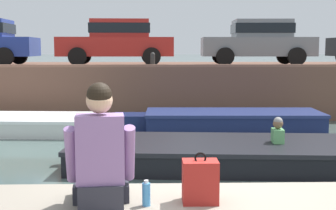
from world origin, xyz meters
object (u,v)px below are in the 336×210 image
object	(u,v)px
car_centre_grey	(259,40)
bottle_drink	(146,194)
boat_moored_central_navy	(224,121)
car_left_inner_red	(117,40)
motorboat_passing	(245,154)
backpack_on_ledge	(200,182)
mooring_bollard_mid	(153,59)
person_seated_left	(100,159)

from	to	relation	value
car_centre_grey	bottle_drink	world-z (taller)	car_centre_grey
boat_moored_central_navy	car_left_inner_red	world-z (taller)	car_left_inner_red
boat_moored_central_navy	car_centre_grey	size ratio (longest dim) A/B	1.45
motorboat_passing	car_centre_grey	size ratio (longest dim) A/B	1.88
car_centre_grey	backpack_on_ledge	size ratio (longest dim) A/B	9.49
car_left_inner_red	backpack_on_ledge	distance (m)	12.82
backpack_on_ledge	motorboat_passing	bearing A→B (deg)	75.00
boat_moored_central_navy	car_left_inner_red	xyz separation A→B (m)	(-3.17, 3.84, 2.24)
boat_moored_central_navy	bottle_drink	distance (m)	9.12
boat_moored_central_navy	backpack_on_ledge	bearing A→B (deg)	-99.75
car_centre_grey	mooring_bollard_mid	xyz separation A→B (m)	(-3.66, -1.87, -0.60)
backpack_on_ledge	boat_moored_central_navy	bearing A→B (deg)	80.25
mooring_bollard_mid	person_seated_left	world-z (taller)	mooring_bollard_mid
car_centre_grey	motorboat_passing	bearing A→B (deg)	-103.94
person_seated_left	backpack_on_ledge	xyz separation A→B (m)	(0.78, 0.06, -0.20)
boat_moored_central_navy	motorboat_passing	xyz separation A→B (m)	(-0.18, -3.81, -0.04)
motorboat_passing	mooring_bollard_mid	size ratio (longest dim) A/B	16.36
mooring_bollard_mid	person_seated_left	bearing A→B (deg)	-91.86
motorboat_passing	boat_moored_central_navy	bearing A→B (deg)	87.37
boat_moored_central_navy	mooring_bollard_mid	xyz separation A→B (m)	(-1.94, 1.96, 1.63)
car_centre_grey	person_seated_left	bearing A→B (deg)	-107.53
car_centre_grey	mooring_bollard_mid	distance (m)	4.15
motorboat_passing	backpack_on_ledge	size ratio (longest dim) A/B	17.84
motorboat_passing	car_centre_grey	distance (m)	8.20
backpack_on_ledge	bottle_drink	bearing A→B (deg)	-169.69
boat_moored_central_navy	person_seated_left	xyz separation A→B (m)	(-2.29, -8.87, 1.09)
boat_moored_central_navy	car_centre_grey	world-z (taller)	car_centre_grey
bottle_drink	motorboat_passing	bearing A→B (deg)	70.83
boat_moored_central_navy	mooring_bollard_mid	size ratio (longest dim) A/B	12.60
boat_moored_central_navy	mooring_bollard_mid	world-z (taller)	mooring_bollard_mid
person_seated_left	boat_moored_central_navy	bearing A→B (deg)	75.53
person_seated_left	backpack_on_ledge	distance (m)	0.81
bottle_drink	boat_moored_central_navy	bearing A→B (deg)	77.70
car_left_inner_red	backpack_on_ledge	size ratio (longest dim) A/B	9.72
car_centre_grey	mooring_bollard_mid	bearing A→B (deg)	-152.91
motorboat_passing	bottle_drink	xyz separation A→B (m)	(-1.76, -5.07, 0.85)
motorboat_passing	backpack_on_ledge	bearing A→B (deg)	-105.00
motorboat_passing	car_left_inner_red	distance (m)	8.52
car_centre_grey	bottle_drink	distance (m)	13.30
mooring_bollard_mid	backpack_on_ledge	xyz separation A→B (m)	(0.42, -10.76, -0.75)
boat_moored_central_navy	car_left_inner_red	size ratio (longest dim) A/B	1.41
car_left_inner_red	bottle_drink	bearing A→B (deg)	-84.48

